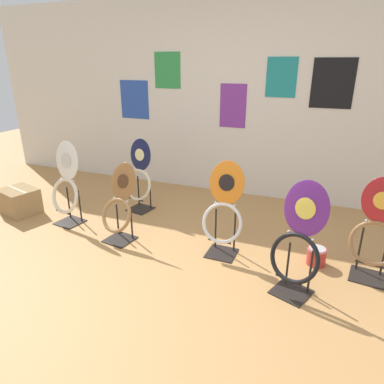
% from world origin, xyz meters
% --- Properties ---
extents(ground_plane, '(14.00, 14.00, 0.00)m').
position_xyz_m(ground_plane, '(0.00, 0.00, 0.00)').
color(ground_plane, '#B7844C').
extents(wall_back, '(8.00, 0.07, 2.60)m').
position_xyz_m(wall_back, '(-0.00, 2.51, 1.30)').
color(wall_back, silver).
rests_on(wall_back, ground_plane).
extents(toilet_seat_display_woodgrain, '(0.39, 0.38, 0.81)m').
position_xyz_m(toilet_seat_display_woodgrain, '(-0.74, 0.66, 0.36)').
color(toilet_seat_display_woodgrain, black).
rests_on(toilet_seat_display_woodgrain, ground_plane).
extents(toilet_seat_display_white_plain, '(0.44, 0.32, 0.96)m').
position_xyz_m(toilet_seat_display_white_plain, '(-1.53, 0.79, 0.45)').
color(toilet_seat_display_white_plain, black).
rests_on(toilet_seat_display_white_plain, ground_plane).
extents(toilet_seat_display_purple_note, '(0.45, 0.37, 0.95)m').
position_xyz_m(toilet_seat_display_purple_note, '(1.06, 0.42, 0.45)').
color(toilet_seat_display_purple_note, black).
rests_on(toilet_seat_display_purple_note, ground_plane).
extents(toilet_seat_display_orange_sun, '(0.40, 0.29, 0.92)m').
position_xyz_m(toilet_seat_display_orange_sun, '(0.34, 0.79, 0.43)').
color(toilet_seat_display_orange_sun, black).
rests_on(toilet_seat_display_orange_sun, ground_plane).
extents(toilet_seat_display_crimson_swirl, '(0.41, 0.32, 0.91)m').
position_xyz_m(toilet_seat_display_crimson_swirl, '(1.65, 0.88, 0.43)').
color(toilet_seat_display_crimson_swirl, black).
rests_on(toilet_seat_display_crimson_swirl, ground_plane).
extents(toilet_seat_display_navy_moon, '(0.42, 0.33, 0.91)m').
position_xyz_m(toilet_seat_display_navy_moon, '(-0.95, 1.43, 0.44)').
color(toilet_seat_display_navy_moon, black).
rests_on(toilet_seat_display_navy_moon, ground_plane).
extents(paint_can, '(0.18, 0.18, 0.17)m').
position_xyz_m(paint_can, '(1.21, 0.93, 0.09)').
color(paint_can, red).
rests_on(paint_can, ground_plane).
extents(storage_box, '(0.52, 0.47, 0.31)m').
position_xyz_m(storage_box, '(-2.29, 0.78, 0.16)').
color(storage_box, '#A37F51').
rests_on(storage_box, ground_plane).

